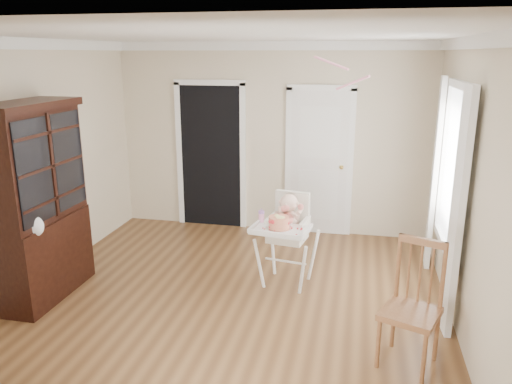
% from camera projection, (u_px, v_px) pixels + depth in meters
% --- Properties ---
extents(floor, '(5.00, 5.00, 0.00)m').
position_uv_depth(floor, '(226.00, 308.00, 5.17)').
color(floor, '#55361D').
rests_on(floor, ground).
extents(ceiling, '(5.00, 5.00, 0.00)m').
position_uv_depth(ceiling, '(221.00, 35.00, 4.44)').
color(ceiling, white).
rests_on(ceiling, wall_back).
extents(wall_back, '(4.50, 0.00, 4.50)m').
position_uv_depth(wall_back, '(271.00, 139.00, 7.16)').
color(wall_back, beige).
rests_on(wall_back, floor).
extents(wall_left, '(0.00, 5.00, 5.00)m').
position_uv_depth(wall_left, '(18.00, 170.00, 5.26)').
color(wall_left, beige).
rests_on(wall_left, floor).
extents(wall_right, '(0.00, 5.00, 5.00)m').
position_uv_depth(wall_right, '(472.00, 195.00, 4.35)').
color(wall_right, beige).
rests_on(wall_right, floor).
extents(crown_molding, '(4.50, 5.00, 0.12)m').
position_uv_depth(crown_molding, '(221.00, 42.00, 4.46)').
color(crown_molding, white).
rests_on(crown_molding, ceiling).
extents(doorway, '(1.06, 0.05, 2.22)m').
position_uv_depth(doorway, '(211.00, 153.00, 7.39)').
color(doorway, black).
rests_on(doorway, wall_back).
extents(closet_door, '(0.96, 0.09, 2.13)m').
position_uv_depth(closet_door, '(319.00, 164.00, 7.08)').
color(closet_door, white).
rests_on(closet_door, wall_back).
extents(window_right, '(0.13, 1.84, 2.30)m').
position_uv_depth(window_right, '(449.00, 180.00, 5.13)').
color(window_right, white).
rests_on(window_right, wall_right).
extents(high_chair, '(0.71, 0.84, 1.07)m').
position_uv_depth(high_chair, '(287.00, 229.00, 5.54)').
color(high_chair, white).
rests_on(high_chair, floor).
extents(baby, '(0.31, 0.25, 0.47)m').
position_uv_depth(baby, '(288.00, 215.00, 5.52)').
color(baby, beige).
rests_on(baby, high_chair).
extents(cake, '(0.29, 0.29, 0.13)m').
position_uv_depth(cake, '(279.00, 222.00, 5.29)').
color(cake, silver).
rests_on(cake, high_chair).
extents(sippy_cup, '(0.07, 0.07, 0.16)m').
position_uv_depth(sippy_cup, '(261.00, 216.00, 5.49)').
color(sippy_cup, '#F696C3').
rests_on(sippy_cup, high_chair).
extents(china_cabinet, '(0.55, 1.24, 2.09)m').
position_uv_depth(china_cabinet, '(37.00, 203.00, 5.18)').
color(china_cabinet, black).
rests_on(china_cabinet, floor).
extents(dining_chair, '(0.57, 0.57, 1.07)m').
position_uv_depth(dining_chair, '(412.00, 309.00, 4.13)').
color(dining_chair, brown).
rests_on(dining_chair, floor).
extents(streamer, '(0.41, 0.31, 0.15)m').
position_uv_depth(streamer, '(331.00, 63.00, 5.46)').
color(streamer, pink).
rests_on(streamer, ceiling).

